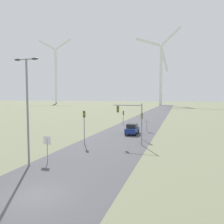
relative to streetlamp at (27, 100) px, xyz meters
The scene contains 12 objects.
ground_plane 9.18m from the streetlamp, 48.90° to the right, with size 600.00×600.00×0.00m, color #757A5B.
road_surface 43.52m from the streetlamp, 84.02° to the left, with size 10.00×240.00×0.01m.
streetlamp is the anchor object (origin of this frame).
stop_sign_near 4.70m from the streetlamp, 57.14° to the left, with size 0.81×0.07×2.57m.
stop_sign_far 25.16m from the streetlamp, 72.24° to the left, with size 0.81×0.07×2.35m.
traffic_light_post_near_left 10.53m from the streetlamp, 84.12° to the left, with size 0.28×0.33×4.53m.
traffic_light_post_near_right 17.79m from the streetlamp, 63.05° to the left, with size 0.28×0.34×4.02m.
traffic_light_post_mid_left 31.48m from the streetlamp, 87.88° to the left, with size 0.28×0.33×3.22m.
traffic_light_mast_overhead 13.94m from the streetlamp, 58.59° to the left, with size 3.91×0.35×5.53m.
car_approaching 21.16m from the streetlamp, 74.09° to the left, with size 1.88×4.12×1.83m.
wind_turbine_far_left 198.55m from the streetlamp, 120.68° to the left, with size 30.26×8.69×61.66m.
wind_turbine_left 150.32m from the streetlamp, 90.00° to the left, with size 32.46×8.03×57.68m.
Camera 1 is at (8.70, -11.55, 6.39)m, focal length 35.00 mm.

